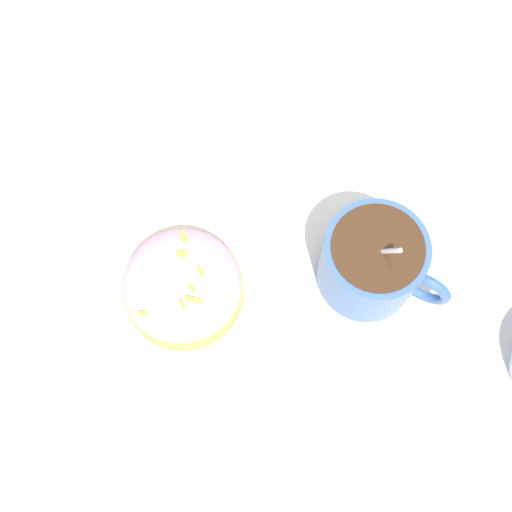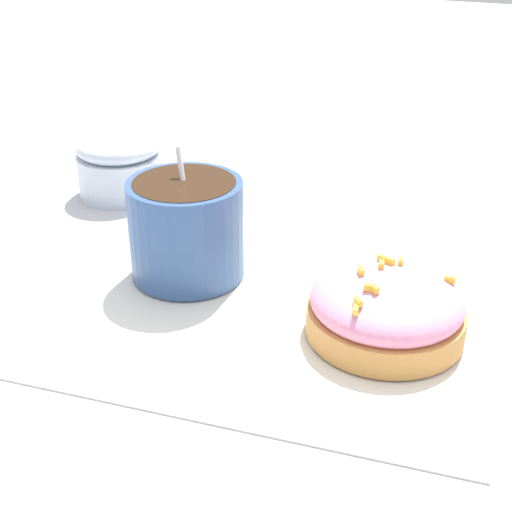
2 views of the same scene
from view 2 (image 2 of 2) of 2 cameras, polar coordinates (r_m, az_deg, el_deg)
name	(u,v)px [view 2 (image 2 of 2)]	position (r m, az deg, el deg)	size (l,w,h in m)	color
ground_plane	(278,304)	(0.51, 1.74, -3.88)	(3.00, 3.00, 0.00)	#B2B2B7
paper_napkin	(278,302)	(0.51, 1.75, -3.73)	(0.32, 0.29, 0.00)	white
coffee_cup	(185,224)	(0.53, -5.66, 2.57)	(0.10, 0.09, 0.10)	#335184
frosted_pastry	(386,307)	(0.47, 10.37, -4.07)	(0.10, 0.10, 0.05)	#C18442
sugar_bowl	(120,163)	(0.69, -10.85, 7.31)	(0.08, 0.08, 0.06)	silver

